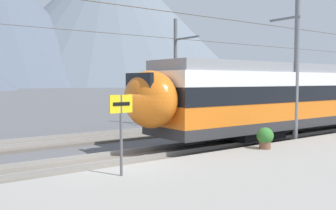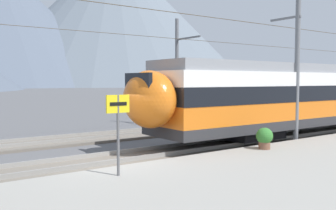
{
  "view_description": "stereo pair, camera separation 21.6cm",
  "coord_description": "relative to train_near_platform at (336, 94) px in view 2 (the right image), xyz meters",
  "views": [
    {
      "loc": [
        -5.88,
        -11.11,
        2.99
      ],
      "look_at": [
        4.28,
        2.84,
        1.87
      ],
      "focal_mm": 39.84,
      "sensor_mm": 36.0,
      "label": 1
    },
    {
      "loc": [
        -5.7,
        -11.24,
        2.99
      ],
      "look_at": [
        4.28,
        2.84,
        1.87
      ],
      "focal_mm": 39.84,
      "sensor_mm": 36.0,
      "label": 2
    }
  ],
  "objects": [
    {
      "name": "ground_plane",
      "position": [
        -15.13,
        -0.96,
        -2.23
      ],
      "size": [
        400.0,
        400.0,
        0.0
      ],
      "primitive_type": "plane",
      "color": "#565659"
    },
    {
      "name": "platform_slab",
      "position": [
        -15.13,
        -6.21,
        -2.05
      ],
      "size": [
        120.0,
        8.59,
        0.34
      ],
      "primitive_type": "cube",
      "color": "gray",
      "rests_on": "ground"
    },
    {
      "name": "track_near",
      "position": [
        -15.13,
        0.0,
        -2.16
      ],
      "size": [
        120.0,
        3.0,
        0.28
      ],
      "color": "#6B6359",
      "rests_on": "ground"
    },
    {
      "name": "track_far",
      "position": [
        -15.13,
        5.46,
        -2.16
      ],
      "size": [
        120.0,
        3.0,
        0.28
      ],
      "color": "#6B6359",
      "rests_on": "ground"
    },
    {
      "name": "train_near_platform",
      "position": [
        0.0,
        0.0,
        0.0
      ],
      "size": [
        27.7,
        2.99,
        4.27
      ],
      "color": "#2D2D30",
      "rests_on": "track_near"
    },
    {
      "name": "catenary_mast_mid",
      "position": [
        -5.78,
        -1.32,
        1.61
      ],
      "size": [
        43.02,
        1.72,
        7.28
      ],
      "color": "slate",
      "rests_on": "ground"
    },
    {
      "name": "catenary_mast_far_side",
      "position": [
        -6.02,
        7.5,
        1.53
      ],
      "size": [
        43.02,
        2.52,
        7.07
      ],
      "color": "slate",
      "rests_on": "ground"
    },
    {
      "name": "platform_sign",
      "position": [
        -16.03,
        -3.01,
        -0.22
      ],
      "size": [
        0.7,
        0.08,
        2.26
      ],
      "color": "#59595B",
      "rests_on": "platform_slab"
    },
    {
      "name": "potted_plant_platform_edge",
      "position": [
        -9.49,
        -2.67,
        -1.41
      ],
      "size": [
        0.65,
        0.65,
        0.84
      ],
      "color": "brown",
      "rests_on": "platform_slab"
    },
    {
      "name": "mountain_right_ridge",
      "position": [
        91.94,
        207.03,
        41.93
      ],
      "size": [
        173.59,
        173.59,
        88.31
      ],
      "primitive_type": "cone",
      "color": "slate",
      "rests_on": "ground"
    }
  ]
}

